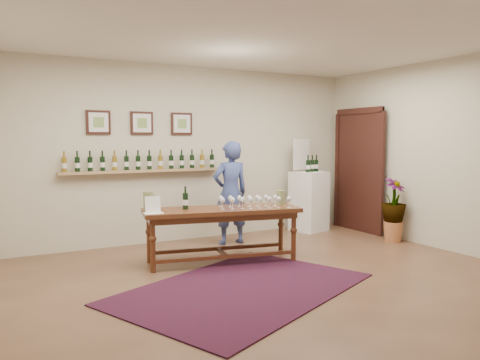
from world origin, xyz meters
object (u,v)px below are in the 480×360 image
potted_plant (394,210)px  tasting_table (222,216)px  person (230,193)px  display_pedestal (309,201)px

potted_plant → tasting_table: bearing=176.4°
potted_plant → person: size_ratio=0.55×
display_pedestal → tasting_table: bearing=-152.8°
tasting_table → person: size_ratio=1.34×
display_pedestal → person: bearing=-171.1°
tasting_table → person: 1.13m
tasting_table → display_pedestal: size_ratio=2.02×
tasting_table → display_pedestal: (2.33, 1.20, -0.09)m
potted_plant → person: bearing=154.6°
display_pedestal → potted_plant: 1.52m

